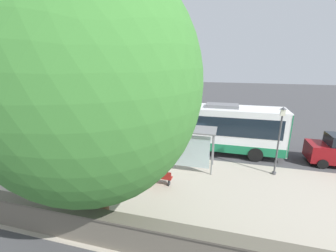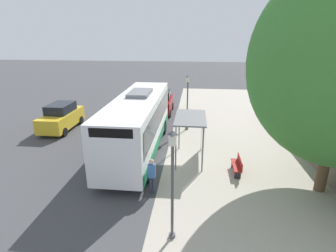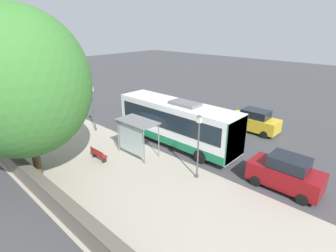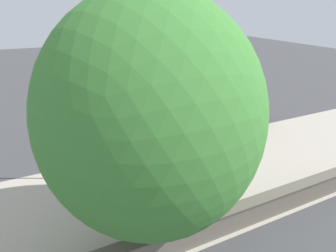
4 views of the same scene
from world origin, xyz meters
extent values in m
plane|color=#424244|center=(0.00, 0.00, 0.00)|extent=(120.00, 120.00, 0.00)
cube|color=#ADA393|center=(-4.50, 0.00, 0.01)|extent=(9.00, 44.00, 0.02)
cube|color=#6B6356|center=(-8.55, 0.00, 0.60)|extent=(0.50, 20.00, 1.20)
cube|color=#5B5449|center=(-8.55, 0.00, 1.24)|extent=(0.60, 20.00, 0.08)
cube|color=white|center=(1.79, -1.43, 1.95)|extent=(2.52, 10.45, 3.00)
cube|color=black|center=(1.79, -1.43, 2.34)|extent=(2.56, 9.61, 1.32)
cube|color=#197247|center=(1.79, -1.43, 0.75)|extent=(2.56, 10.24, 0.60)
cube|color=#197247|center=(1.79, -6.62, 1.95)|extent=(2.56, 0.06, 2.88)
cube|color=black|center=(1.79, 3.76, 3.15)|extent=(1.89, 0.08, 0.42)
cube|color=slate|center=(1.79, -2.21, 3.56)|extent=(1.26, 2.30, 0.22)
cylinder|color=black|center=(0.61, 2.23, 0.50)|extent=(0.30, 1.00, 1.00)
cylinder|color=black|center=(2.97, 2.23, 0.50)|extent=(0.30, 1.00, 1.00)
cylinder|color=black|center=(0.61, -4.66, 0.50)|extent=(0.30, 1.00, 1.00)
cylinder|color=black|center=(2.97, -4.66, 0.50)|extent=(0.30, 1.00, 1.00)
cylinder|color=slate|center=(-0.70, -1.90, 1.28)|extent=(0.08, 0.08, 2.55)
cylinder|color=slate|center=(-0.70, 0.91, 1.28)|extent=(0.08, 0.08, 2.55)
cylinder|color=slate|center=(-2.12, -1.90, 1.28)|extent=(0.08, 0.08, 2.55)
cylinder|color=slate|center=(-2.12, 0.91, 1.28)|extent=(0.08, 0.08, 2.55)
cube|color=slate|center=(-1.41, -0.50, 2.59)|extent=(1.72, 3.12, 0.08)
cube|color=silver|center=(-2.10, -0.50, 1.40)|extent=(0.03, 2.53, 2.04)
cylinder|color=#2D3347|center=(0.13, 3.19, 0.42)|extent=(0.12, 0.12, 0.84)
cylinder|color=#2D3347|center=(0.29, 3.19, 0.42)|extent=(0.12, 0.12, 0.84)
cube|color=#38609E|center=(0.21, 3.19, 1.18)|extent=(0.34, 0.22, 0.68)
sphere|color=tan|center=(0.21, 3.19, 1.63)|extent=(0.23, 0.23, 0.23)
cube|color=maroon|center=(-3.92, 0.87, 0.45)|extent=(0.40, 1.53, 0.06)
cube|color=maroon|center=(-4.09, 0.87, 0.68)|extent=(0.04, 1.53, 0.40)
cube|color=black|center=(-3.92, 0.25, 0.23)|extent=(0.32, 0.06, 0.45)
cube|color=black|center=(-3.92, 1.48, 0.23)|extent=(0.32, 0.06, 0.45)
cylinder|color=#4C4C51|center=(-0.96, 5.92, 0.08)|extent=(0.24, 0.24, 0.16)
cylinder|color=#4C4C51|center=(-0.96, 5.92, 1.83)|extent=(0.10, 0.10, 3.67)
cube|color=silver|center=(-0.96, 5.92, 3.84)|extent=(0.24, 0.24, 0.35)
pyramid|color=#4C4C51|center=(-0.96, 5.92, 4.09)|extent=(0.28, 0.28, 0.14)
cylinder|color=#4C4C51|center=(-1.07, -5.62, 0.08)|extent=(0.24, 0.24, 0.16)
cylinder|color=#4C4C51|center=(-1.07, -5.62, 1.85)|extent=(0.10, 0.10, 3.70)
cube|color=silver|center=(-1.07, -5.62, 3.88)|extent=(0.24, 0.24, 0.35)
pyramid|color=#4C4C51|center=(-1.07, -5.62, 4.12)|extent=(0.28, 0.28, 0.14)
cylinder|color=brown|center=(-7.64, 2.12, 1.87)|extent=(0.48, 0.48, 3.74)
cube|color=maroon|center=(1.45, -10.05, 0.83)|extent=(1.84, 4.03, 1.11)
cube|color=black|center=(1.45, -10.15, 1.73)|extent=(1.56, 2.09, 0.69)
cylinder|color=black|center=(0.58, -8.74, 0.32)|extent=(0.22, 0.64, 0.64)
cylinder|color=black|center=(2.32, -8.74, 0.32)|extent=(0.22, 0.64, 0.64)
cylinder|color=black|center=(0.58, -11.36, 0.32)|extent=(0.22, 0.64, 0.64)
cylinder|color=black|center=(2.32, -11.36, 0.32)|extent=(0.22, 0.64, 0.64)
cube|color=gold|center=(8.58, -4.71, 0.81)|extent=(1.85, 4.35, 1.08)
cube|color=black|center=(8.58, -4.81, 1.68)|extent=(1.57, 2.26, 0.67)
cylinder|color=black|center=(7.71, -3.29, 0.32)|extent=(0.22, 0.64, 0.64)
cylinder|color=black|center=(9.45, -3.29, 0.32)|extent=(0.22, 0.64, 0.64)
cylinder|color=black|center=(7.71, -6.12, 0.32)|extent=(0.22, 0.64, 0.64)
cylinder|color=black|center=(9.45, -6.12, 0.32)|extent=(0.22, 0.64, 0.64)
camera|label=1|loc=(-14.66, -2.54, 6.68)|focal=24.00mm
camera|label=2|loc=(-1.62, 13.56, 6.99)|focal=28.00mm
camera|label=3|loc=(-12.78, -13.93, 9.01)|focal=28.00mm
camera|label=4|loc=(-15.67, 5.10, 9.51)|focal=28.00mm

